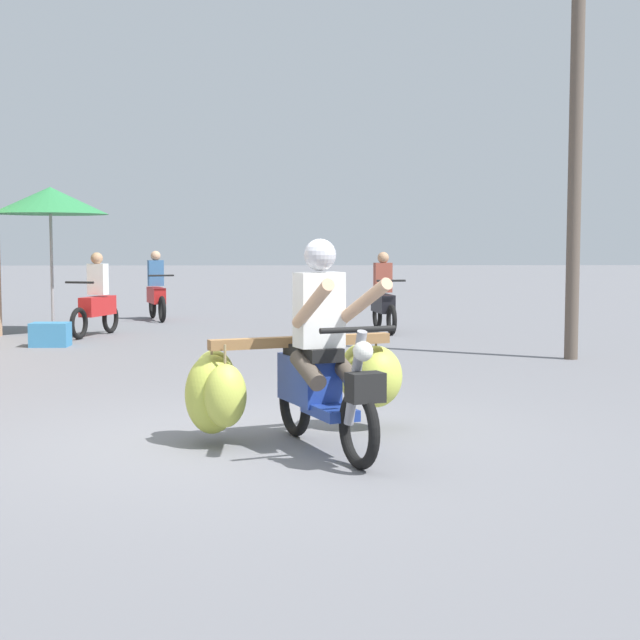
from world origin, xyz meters
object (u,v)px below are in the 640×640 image
object	(u,v)px
motorbike_main_loaded	(299,374)
motorbike_distant_ahead_left	(97,302)
produce_crate	(50,335)
market_umbrella_near_shop	(50,201)
motorbike_distant_ahead_right	(383,299)
motorbike_distant_far_ahead	(156,292)
utility_pole	(576,138)

from	to	relation	value
motorbike_main_loaded	motorbike_distant_ahead_left	xyz separation A→B (m)	(-3.31, 8.55, 0.03)
motorbike_main_loaded	produce_crate	xyz separation A→B (m)	(-3.68, 6.92, -0.35)
market_umbrella_near_shop	motorbike_distant_ahead_right	bearing A→B (deg)	3.55
motorbike_distant_ahead_left	market_umbrella_near_shop	distance (m)	1.89
motorbike_distant_far_ahead	market_umbrella_near_shop	xyz separation A→B (m)	(-1.32, -3.03, 1.70)
motorbike_main_loaded	motorbike_distant_far_ahead	xyz separation A→B (m)	(-2.79, 11.81, 0.03)
motorbike_main_loaded	market_umbrella_near_shop	xyz separation A→B (m)	(-4.11, 8.78, 1.73)
motorbike_distant_ahead_left	motorbike_main_loaded	bearing A→B (deg)	-68.81
motorbike_distant_ahead_right	utility_pole	bearing A→B (deg)	-61.87
produce_crate	motorbike_distant_far_ahead	bearing A→B (deg)	79.60
motorbike_distant_ahead_left	produce_crate	world-z (taller)	motorbike_distant_ahead_left
motorbike_distant_far_ahead	motorbike_main_loaded	bearing A→B (deg)	-76.72
motorbike_main_loaded	utility_pole	xyz separation A→B (m)	(3.69, 5.15, 2.40)
utility_pole	motorbike_distant_ahead_right	bearing A→B (deg)	118.13
motorbike_distant_far_ahead	produce_crate	xyz separation A→B (m)	(-0.90, -4.89, -0.39)
motorbike_main_loaded	utility_pole	bearing A→B (deg)	54.38
motorbike_distant_ahead_left	motorbike_distant_ahead_right	world-z (taller)	same
utility_pole	motorbike_distant_far_ahead	bearing A→B (deg)	134.19
motorbike_main_loaded	motorbike_distant_far_ahead	world-z (taller)	motorbike_main_loaded
motorbike_distant_far_ahead	market_umbrella_near_shop	size ratio (longest dim) A/B	0.63
motorbike_distant_far_ahead	motorbike_distant_ahead_left	bearing A→B (deg)	-99.19
motorbike_distant_ahead_right	produce_crate	size ratio (longest dim) A/B	2.89
motorbike_distant_ahead_left	motorbike_distant_far_ahead	xyz separation A→B (m)	(0.53, 3.26, 0.00)
market_umbrella_near_shop	produce_crate	bearing A→B (deg)	-77.11
motorbike_distant_far_ahead	utility_pole	world-z (taller)	utility_pole
utility_pole	market_umbrella_near_shop	bearing A→B (deg)	155.03
motorbike_distant_ahead_right	market_umbrella_near_shop	xyz separation A→B (m)	(-5.67, -0.35, 1.70)
motorbike_main_loaded	utility_pole	world-z (taller)	utility_pole
motorbike_main_loaded	motorbike_distant_ahead_right	distance (m)	9.26
motorbike_distant_ahead_left	produce_crate	size ratio (longest dim) A/B	2.82
motorbike_main_loaded	motorbike_distant_ahead_left	distance (m)	9.17
motorbike_distant_ahead_right	utility_pole	distance (m)	5.10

